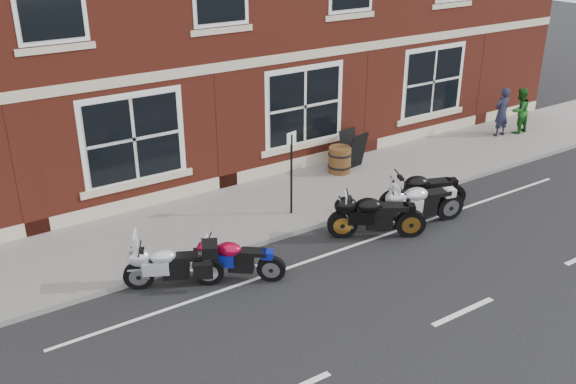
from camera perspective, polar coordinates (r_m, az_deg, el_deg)
name	(u,v)px	position (r m, az deg, el deg)	size (l,w,h in m)	color
ground	(363,248)	(14.68, 6.66, -4.96)	(80.00, 80.00, 0.00)	black
sidewalk	(290,199)	(16.78, 0.14, -0.66)	(30.00, 3.00, 0.12)	slate
kerb	(325,222)	(15.62, 3.35, -2.68)	(30.00, 0.16, 0.12)	slate
moto_touring_silver	(170,263)	(13.15, -10.44, -6.23)	(1.85, 1.02, 1.32)	black
moto_sport_red	(237,257)	(13.24, -4.57, -5.81)	(1.58, 1.33, 0.87)	black
moto_sport_black	(375,214)	(14.92, 7.72, -1.94)	(2.02, 1.34, 1.03)	black
moto_sport_silver	(419,202)	(15.69, 11.59, -0.88)	(2.27, 0.69, 1.03)	black
moto_naked_black	(421,190)	(16.34, 11.73, 0.14)	(2.20, 0.94, 1.03)	black
pedestrian_left	(502,112)	(22.25, 18.46, 6.76)	(0.59, 0.39, 1.62)	#1B1C31
pedestrian_right	(520,111)	(22.78, 19.89, 6.82)	(0.74, 0.57, 1.52)	#195317
a_board_sign	(353,149)	(18.68, 5.81, 3.83)	(0.65, 0.43, 1.08)	black
barrel_planter	(340,160)	(18.30, 4.62, 2.88)	(0.67, 0.67, 0.75)	#462D12
parking_sign	(291,167)	(15.42, 0.30, 2.20)	(0.30, 0.08, 2.11)	black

